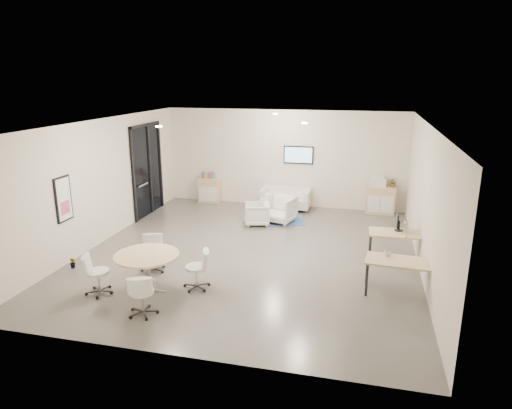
{
  "coord_description": "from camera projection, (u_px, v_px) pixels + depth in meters",
  "views": [
    {
      "loc": [
        2.65,
        -10.29,
        4.24
      ],
      "look_at": [
        0.05,
        0.4,
        1.14
      ],
      "focal_mm": 32.0,
      "sensor_mm": 36.0,
      "label": 1
    }
  ],
  "objects": [
    {
      "name": "meeting_chairs",
      "position": [
        148.0,
        272.0,
        9.25
      ],
      "size": [
        2.58,
        2.58,
        0.82
      ],
      "color": "white",
      "rests_on": "room_shell"
    },
    {
      "name": "armchair_left",
      "position": [
        257.0,
        213.0,
        13.44
      ],
      "size": [
        0.81,
        0.84,
        0.71
      ],
      "primitive_type": "imported",
      "rotation": [
        0.0,
        0.0,
        -1.31
      ],
      "color": "silver",
      "rests_on": "room_shell"
    },
    {
      "name": "cup",
      "position": [
        387.0,
        253.0,
        9.32
      ],
      "size": [
        0.14,
        0.11,
        0.13
      ],
      "primitive_type": "imported",
      "rotation": [
        0.0,
        0.0,
        -0.07
      ],
      "color": "white",
      "rests_on": "desk_front"
    },
    {
      "name": "monitor",
      "position": [
        398.0,
        221.0,
        10.76
      ],
      "size": [
        0.2,
        0.5,
        0.44
      ],
      "color": "black",
      "rests_on": "desk_rear"
    },
    {
      "name": "sideboard_left",
      "position": [
        210.0,
        190.0,
        15.84
      ],
      "size": [
        0.74,
        0.39,
        0.84
      ],
      "color": "#DBB284",
      "rests_on": "room_shell"
    },
    {
      "name": "loveseat",
      "position": [
        286.0,
        199.0,
        15.07
      ],
      "size": [
        1.62,
        0.84,
        0.6
      ],
      "rotation": [
        0.0,
        0.0,
        -0.03
      ],
      "color": "silver",
      "rests_on": "room_shell"
    },
    {
      "name": "books",
      "position": [
        208.0,
        175.0,
        15.71
      ],
      "size": [
        0.43,
        0.14,
        0.22
      ],
      "color": "red",
      "rests_on": "sideboard_left"
    },
    {
      "name": "printer",
      "position": [
        378.0,
        181.0,
        14.38
      ],
      "size": [
        0.52,
        0.45,
        0.33
      ],
      "rotation": [
        0.0,
        0.0,
        0.12
      ],
      "color": "white",
      "rests_on": "sideboard_right"
    },
    {
      "name": "plant_cabinet",
      "position": [
        393.0,
        183.0,
        14.28
      ],
      "size": [
        0.3,
        0.33,
        0.25
      ],
      "primitive_type": "imported",
      "rotation": [
        0.0,
        0.0,
        0.04
      ],
      "color": "#3F7F3F",
      "rests_on": "sideboard_right"
    },
    {
      "name": "room_shell",
      "position": [
        250.0,
        190.0,
        10.94
      ],
      "size": [
        9.6,
        10.6,
        4.8
      ],
      "color": "#4E4B47",
      "rests_on": "ground"
    },
    {
      "name": "armchair_right",
      "position": [
        279.0,
        208.0,
        13.63
      ],
      "size": [
        1.01,
        0.97,
        0.87
      ],
      "primitive_type": "imported",
      "rotation": [
        0.0,
        0.0,
        -0.25
      ],
      "color": "silver",
      "rests_on": "room_shell"
    },
    {
      "name": "ceiling_spots",
      "position": [
        250.0,
        120.0,
        11.33
      ],
      "size": [
        3.14,
        4.14,
        0.03
      ],
      "color": "#FFEAC6",
      "rests_on": "room_shell"
    },
    {
      "name": "desk_front",
      "position": [
        400.0,
        264.0,
        9.1
      ],
      "size": [
        1.39,
        0.78,
        0.7
      ],
      "rotation": [
        0.0,
        0.0,
        -0.09
      ],
      "color": "#DBB284",
      "rests_on": "room_shell"
    },
    {
      "name": "plant_floor",
      "position": [
        73.0,
        266.0,
        10.42
      ],
      "size": [
        0.23,
        0.31,
        0.12
      ],
      "primitive_type": "imported",
      "rotation": [
        0.0,
        0.0,
        -0.35
      ],
      "color": "#3F7F3F",
      "rests_on": "room_shell"
    },
    {
      "name": "sideboard_right",
      "position": [
        380.0,
        200.0,
        14.51
      ],
      "size": [
        0.89,
        0.43,
        0.89
      ],
      "color": "#DBB284",
      "rests_on": "room_shell"
    },
    {
      "name": "round_table",
      "position": [
        147.0,
        258.0,
        9.17
      ],
      "size": [
        1.3,
        1.3,
        0.79
      ],
      "color": "#DBB284",
      "rests_on": "room_shell"
    },
    {
      "name": "blue_rug",
      "position": [
        277.0,
        220.0,
        13.93
      ],
      "size": [
        1.82,
        1.44,
        0.01
      ],
      "primitive_type": "cube",
      "rotation": [
        0.0,
        0.0,
        0.26
      ],
      "color": "#325D9B",
      "rests_on": "room_shell"
    },
    {
      "name": "wall_tv",
      "position": [
        298.0,
        155.0,
        14.96
      ],
      "size": [
        0.98,
        0.06,
        0.58
      ],
      "color": "black",
      "rests_on": "room_shell"
    },
    {
      "name": "artwork",
      "position": [
        63.0,
        199.0,
        10.36
      ],
      "size": [
        0.05,
        0.54,
        1.04
      ],
      "color": "black",
      "rests_on": "room_shell"
    },
    {
      "name": "glass_door",
      "position": [
        147.0,
        167.0,
        14.21
      ],
      "size": [
        0.09,
        1.9,
        2.85
      ],
      "color": "black",
      "rests_on": "room_shell"
    },
    {
      "name": "desk_rear",
      "position": [
        399.0,
        236.0,
        10.69
      ],
      "size": [
        1.38,
        0.72,
        0.71
      ],
      "rotation": [
        0.0,
        0.0,
        0.03
      ],
      "color": "#DBB284",
      "rests_on": "room_shell"
    }
  ]
}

